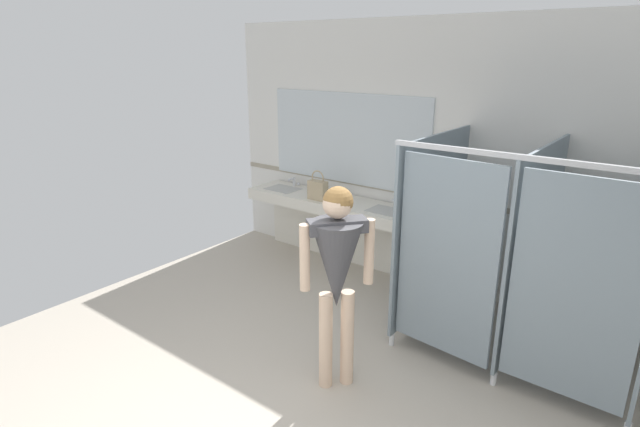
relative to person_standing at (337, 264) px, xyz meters
The scene contains 8 objects.
wall_back 2.35m from the person_standing, 90.10° to the left, with size 6.37×0.12×3.00m, color silver.
wall_back_tile_band 2.24m from the person_standing, 90.10° to the left, with size 6.37×0.01×0.06m, color #9E937F.
vanity_counter 2.54m from the person_standing, 125.80° to the left, with size 2.38×0.58×1.00m.
mirror_panel 2.72m from the person_standing, 123.22° to the left, with size 2.28×0.02×1.12m, color silver.
bathroom_stalls 1.65m from the person_standing, 50.58° to the left, with size 1.99×1.54×1.94m.
person_standing is the anchor object (origin of this frame).
handbag 2.40m from the person_standing, 131.42° to the left, with size 0.24×0.12×0.37m.
soap_dispenser 2.20m from the person_standing, 105.95° to the left, with size 0.07×0.07×0.19m.
Camera 1 is at (2.06, -1.98, 2.63)m, focal length 28.15 mm.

